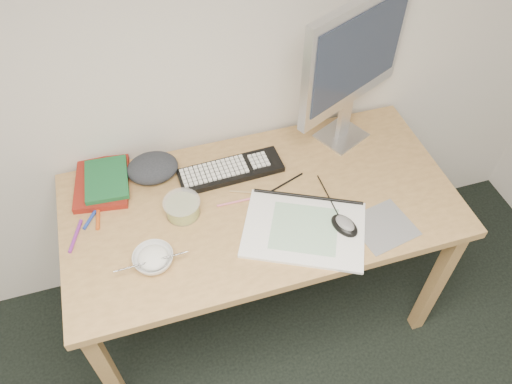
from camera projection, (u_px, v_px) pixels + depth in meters
desk at (261, 216)px, 1.84m from camera, size 1.40×0.70×0.75m
mousepad at (383, 226)px, 1.71m from camera, size 0.22×0.21×0.00m
sketchpad at (304, 229)px, 1.69m from camera, size 0.49×0.44×0.01m
keyboard at (231, 171)px, 1.87m from camera, size 0.39×0.14×0.02m
monitor at (355, 58)px, 1.73m from camera, size 0.47×0.25×0.59m
mouse at (345, 224)px, 1.68m from camera, size 0.10×0.13×0.04m
rice_bowl at (154, 259)px, 1.60m from camera, size 0.15×0.15×0.04m
chopsticks at (151, 262)px, 1.56m from camera, size 0.22×0.02×0.02m
fruit_tub at (182, 208)px, 1.72m from camera, size 0.14×0.14×0.06m
book_red at (102, 183)px, 1.82m from camera, size 0.22×0.28×0.03m
book_green at (107, 179)px, 1.81m from camera, size 0.16×0.22×0.02m
cloth_lump at (153, 168)px, 1.84m from camera, size 0.17×0.14×0.07m
pencil_pink at (244, 200)px, 1.78m from camera, size 0.20×0.01×0.01m
pencil_tan at (256, 193)px, 1.80m from camera, size 0.18×0.08×0.01m
pencil_black at (284, 184)px, 1.83m from camera, size 0.17×0.07×0.01m
marker_blue at (93, 214)px, 1.74m from camera, size 0.08×0.12×0.01m
marker_orange at (98, 213)px, 1.74m from camera, size 0.03×0.14×0.01m
marker_purple at (76, 236)px, 1.68m from camera, size 0.06×0.13×0.01m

